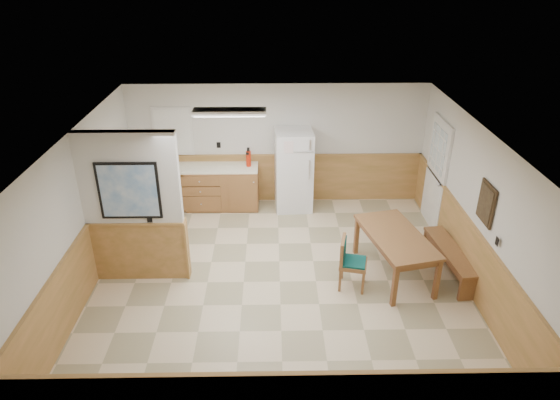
{
  "coord_description": "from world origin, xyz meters",
  "views": [
    {
      "loc": [
        -0.11,
        -6.63,
        4.81
      ],
      "look_at": [
        0.01,
        0.4,
        1.28
      ],
      "focal_mm": 32.0,
      "sensor_mm": 36.0,
      "label": 1
    }
  ],
  "objects_px": {
    "soap_bottle": "(165,162)",
    "fire_extinguisher": "(249,158)",
    "dining_table": "(396,240)",
    "dining_chair": "(348,259)",
    "dining_bench": "(451,255)",
    "refrigerator": "(294,170)"
  },
  "relations": [
    {
      "from": "dining_table",
      "to": "soap_bottle",
      "type": "bearing_deg",
      "value": 135.87
    },
    {
      "from": "dining_bench",
      "to": "dining_chair",
      "type": "height_order",
      "value": "dining_chair"
    },
    {
      "from": "fire_extinguisher",
      "to": "dining_table",
      "type": "bearing_deg",
      "value": -67.65
    },
    {
      "from": "dining_table",
      "to": "dining_bench",
      "type": "distance_m",
      "value": 0.99
    },
    {
      "from": "refrigerator",
      "to": "dining_bench",
      "type": "bearing_deg",
      "value": -47.58
    },
    {
      "from": "dining_table",
      "to": "fire_extinguisher",
      "type": "relative_size",
      "value": 4.51
    },
    {
      "from": "refrigerator",
      "to": "dining_chair",
      "type": "bearing_deg",
      "value": -78.03
    },
    {
      "from": "dining_bench",
      "to": "fire_extinguisher",
      "type": "xyz_separation_m",
      "value": [
        -3.38,
        2.5,
        0.73
      ]
    },
    {
      "from": "soap_bottle",
      "to": "fire_extinguisher",
      "type": "bearing_deg",
      "value": 1.08
    },
    {
      "from": "refrigerator",
      "to": "fire_extinguisher",
      "type": "distance_m",
      "value": 0.94
    },
    {
      "from": "dining_chair",
      "to": "soap_bottle",
      "type": "distance_m",
      "value": 4.36
    },
    {
      "from": "soap_bottle",
      "to": "dining_bench",
      "type": "bearing_deg",
      "value": -26.02
    },
    {
      "from": "dining_table",
      "to": "dining_bench",
      "type": "bearing_deg",
      "value": -11.63
    },
    {
      "from": "refrigerator",
      "to": "soap_bottle",
      "type": "xyz_separation_m",
      "value": [
        -2.58,
        0.04,
        0.18
      ]
    },
    {
      "from": "refrigerator",
      "to": "dining_table",
      "type": "distance_m",
      "value": 2.9
    },
    {
      "from": "dining_chair",
      "to": "soap_bottle",
      "type": "bearing_deg",
      "value": 153.05
    },
    {
      "from": "refrigerator",
      "to": "dining_chair",
      "type": "distance_m",
      "value": 2.86
    },
    {
      "from": "dining_bench",
      "to": "soap_bottle",
      "type": "relative_size",
      "value": 6.97
    },
    {
      "from": "dining_chair",
      "to": "dining_bench",
      "type": "bearing_deg",
      "value": 23.4
    },
    {
      "from": "refrigerator",
      "to": "dining_bench",
      "type": "relative_size",
      "value": 1.05
    },
    {
      "from": "refrigerator",
      "to": "fire_extinguisher",
      "type": "height_order",
      "value": "refrigerator"
    },
    {
      "from": "dining_table",
      "to": "dining_bench",
      "type": "height_order",
      "value": "dining_table"
    }
  ]
}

